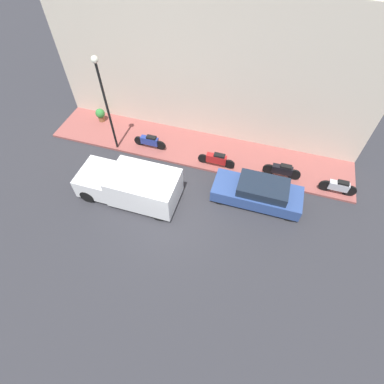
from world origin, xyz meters
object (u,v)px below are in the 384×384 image
object	(u,v)px
parked_car	(258,192)
potted_plant	(100,114)
motorcycle_red	(217,159)
delivery_van	(130,185)
streetlamp	(104,94)
motorcycle_blue	(150,141)
motorcycle_black	(282,170)
scooter_silver	(338,187)

from	to	relation	value
parked_car	potted_plant	bearing A→B (deg)	72.23
parked_car	motorcycle_red	distance (m)	2.99
delivery_van	streetlamp	bearing A→B (deg)	37.56
motorcycle_blue	motorcycle_red	xyz separation A→B (m)	(-0.30, -3.96, 0.01)
parked_car	motorcycle_red	world-z (taller)	parked_car
motorcycle_red	motorcycle_black	size ratio (longest dim) A/B	1.04
parked_car	streetlamp	distance (m)	8.92
motorcycle_black	delivery_van	bearing A→B (deg)	116.19
streetlamp	parked_car	bearing A→B (deg)	-99.50
motorcycle_blue	delivery_van	bearing A→B (deg)	-172.83
motorcycle_red	potted_plant	distance (m)	7.95
scooter_silver	motorcycle_red	world-z (taller)	scooter_silver
motorcycle_red	streetlamp	bearing A→B (deg)	92.51
delivery_van	motorcycle_blue	size ratio (longest dim) A/B	2.62
motorcycle_blue	potted_plant	world-z (taller)	potted_plant
motorcycle_blue	motorcycle_red	world-z (taller)	motorcycle_red
parked_car	potted_plant	world-z (taller)	parked_car
delivery_van	motorcycle_black	size ratio (longest dim) A/B	2.54
scooter_silver	motorcycle_red	size ratio (longest dim) A/B	0.89
parked_car	streetlamp	xyz separation A→B (m)	(1.39, 8.30, 2.95)
scooter_silver	motorcycle_blue	bearing A→B (deg)	87.86
streetlamp	motorcycle_blue	bearing A→B (deg)	-73.36
potted_plant	parked_car	bearing A→B (deg)	-107.77
motorcycle_blue	streetlamp	distance (m)	3.57
parked_car	potted_plant	distance (m)	10.79
motorcycle_blue	scooter_silver	distance (m)	10.21
parked_car	motorcycle_red	xyz separation A→B (m)	(1.64, 2.50, -0.05)
motorcycle_black	scooter_silver	bearing A→B (deg)	-96.01
motorcycle_black	streetlamp	world-z (taller)	streetlamp
parked_car	motorcycle_blue	distance (m)	6.75
streetlamp	delivery_van	bearing A→B (deg)	-142.44
delivery_van	motorcycle_red	world-z (taller)	delivery_van
scooter_silver	potted_plant	bearing A→B (deg)	82.94
motorcycle_blue	motorcycle_red	distance (m)	3.98
streetlamp	motorcycle_red	bearing A→B (deg)	-87.49
delivery_van	potted_plant	bearing A→B (deg)	41.15
motorcycle_blue	motorcycle_black	size ratio (longest dim) A/B	0.97
motorcycle_black	motorcycle_blue	bearing A→B (deg)	89.32
motorcycle_red	motorcycle_blue	bearing A→B (deg)	85.74
scooter_silver	motorcycle_black	distance (m)	2.81
potted_plant	scooter_silver	bearing A→B (deg)	-97.06
delivery_van	motorcycle_black	xyz separation A→B (m)	(3.43, -6.97, -0.29)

